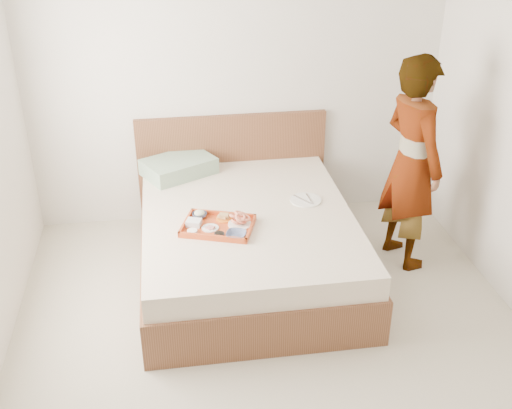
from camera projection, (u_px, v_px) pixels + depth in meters
The scene contains 16 objects.
ground at pixel (278, 357), 4.04m from camera, with size 3.50×4.00×0.01m, color beige.
wall_back at pixel (237, 74), 5.18m from camera, with size 3.50×0.01×2.60m, color silver.
bed at pixel (248, 243), 4.78m from camera, with size 1.65×2.00×0.53m, color brown.
headboard at pixel (232, 166), 5.53m from camera, with size 1.65×0.06×0.95m, color brown.
pillow at pixel (179, 166), 5.23m from camera, with size 0.56×0.38×0.13m, color #91A28D.
tray at pixel (218, 226), 4.45m from camera, with size 0.49×0.36×0.04m, color #BD3913.
prawn_plate at pixel (240, 224), 4.47m from camera, with size 0.17×0.17×0.01m, color white.
navy_bowl_big at pixel (236, 235), 4.32m from camera, with size 0.14×0.14×0.03m, color #141841.
sauce_dish at pixel (219, 235), 4.33m from camera, with size 0.07×0.07×0.03m, color black.
meat_plate at pixel (210, 228), 4.43m from camera, with size 0.12×0.12×0.01m, color white.
bread_plate at pixel (224, 219), 4.54m from camera, with size 0.12×0.12×0.01m, color orange.
salad_bowl at pixel (200, 215), 4.57m from camera, with size 0.11×0.11×0.03m, color #141841.
plastic_tub at pixel (194, 223), 4.46m from camera, with size 0.10×0.08×0.04m, color silver.
cheese_round at pixel (192, 232), 4.37m from camera, with size 0.07×0.07×0.03m, color white.
dinner_plate at pixel (306, 200), 4.83m from camera, with size 0.24×0.24×0.01m, color white.
person at pixel (412, 163), 4.71m from camera, with size 0.61×0.40×1.67m, color silver.
Camera 1 is at (-0.61, -3.04, 2.78)m, focal length 43.85 mm.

